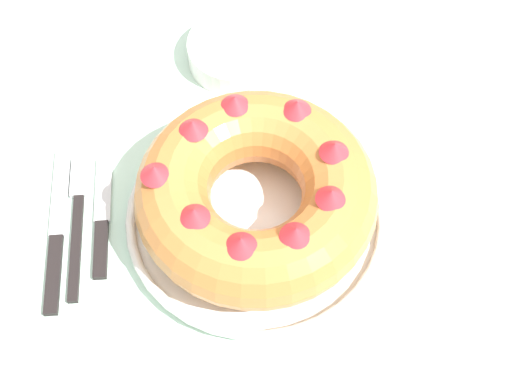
% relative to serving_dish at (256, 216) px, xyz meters
% --- Properties ---
extents(dining_table, '(1.48, 0.95, 0.76)m').
position_rel_serving_dish_xyz_m(dining_table, '(-0.02, -0.00, -0.10)').
color(dining_table, silver).
rests_on(dining_table, ground_plane).
extents(serving_dish, '(0.32, 0.32, 0.02)m').
position_rel_serving_dish_xyz_m(serving_dish, '(0.00, 0.00, 0.00)').
color(serving_dish, white).
rests_on(serving_dish, dining_table).
extents(bundt_cake, '(0.28, 0.28, 0.10)m').
position_rel_serving_dish_xyz_m(bundt_cake, '(-0.00, -0.00, 0.06)').
color(bundt_cake, '#C67538').
rests_on(bundt_cake, serving_dish).
extents(fork, '(0.02, 0.20, 0.01)m').
position_rel_serving_dish_xyz_m(fork, '(-0.22, 0.02, -0.01)').
color(fork, black).
rests_on(fork, dining_table).
extents(serving_knife, '(0.02, 0.23, 0.01)m').
position_rel_serving_dish_xyz_m(serving_knife, '(-0.24, -0.01, -0.01)').
color(serving_knife, black).
rests_on(serving_knife, dining_table).
extents(cake_knife, '(0.02, 0.17, 0.01)m').
position_rel_serving_dish_xyz_m(cake_knife, '(-0.19, 0.01, -0.01)').
color(cake_knife, black).
rests_on(cake_knife, dining_table).
extents(side_bowl, '(0.14, 0.14, 0.04)m').
position_rel_serving_dish_xyz_m(side_bowl, '(-0.01, 0.27, 0.01)').
color(side_bowl, white).
rests_on(side_bowl, dining_table).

